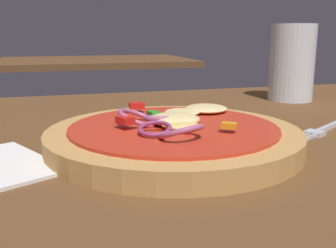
{
  "coord_description": "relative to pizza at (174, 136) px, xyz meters",
  "views": [
    {
      "loc": [
        -0.09,
        -0.35,
        0.14
      ],
      "look_at": [
        0.03,
        0.03,
        0.05
      ],
      "focal_mm": 42.26,
      "sensor_mm": 36.0,
      "label": 1
    }
  ],
  "objects": [
    {
      "name": "beer_glass",
      "position": [
        0.28,
        0.22,
        0.05
      ],
      "size": [
        0.08,
        0.08,
        0.13
      ],
      "color": "silver",
      "rests_on": "dining_table"
    },
    {
      "name": "fork",
      "position": [
        0.2,
        0.02,
        -0.01
      ],
      "size": [
        0.15,
        0.1,
        0.0
      ],
      "color": "silver",
      "rests_on": "dining_table"
    },
    {
      "name": "background_table",
      "position": [
        0.07,
        1.46,
        -0.02
      ],
      "size": [
        0.84,
        0.57,
        0.03
      ],
      "color": "brown",
      "rests_on": "ground"
    },
    {
      "name": "dining_table",
      "position": [
        -0.03,
        -0.01,
        -0.02
      ],
      "size": [
        1.5,
        0.81,
        0.03
      ],
      "color": "brown",
      "rests_on": "ground"
    },
    {
      "name": "pizza",
      "position": [
        0.0,
        0.0,
        0.0
      ],
      "size": [
        0.25,
        0.25,
        0.04
      ],
      "color": "tan",
      "rests_on": "dining_table"
    }
  ]
}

